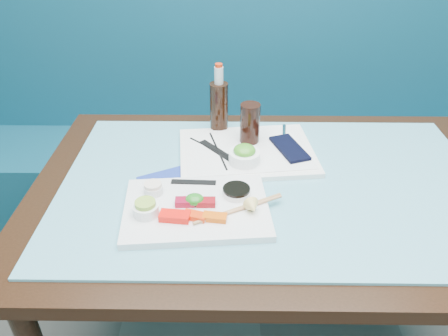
{
  "coord_description": "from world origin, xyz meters",
  "views": [
    {
      "loc": [
        -0.13,
        0.41,
        1.48
      ],
      "look_at": [
        -0.14,
        1.46,
        0.8
      ],
      "focal_mm": 35.0,
      "sensor_mm": 36.0,
      "label": 1
    }
  ],
  "objects_px": {
    "dining_table": "(271,207)",
    "booth_bench": "(255,149)",
    "seaweed_bowl": "(244,157)",
    "cola_glass": "(250,123)",
    "cola_bottle_body": "(219,108)",
    "blue_napkin": "(171,185)",
    "sashimi_plate": "(196,209)",
    "serving_tray": "(247,152)"
  },
  "relations": [
    {
      "from": "serving_tray",
      "to": "sashimi_plate",
      "type": "bearing_deg",
      "value": -121.73
    },
    {
      "from": "dining_table",
      "to": "serving_tray",
      "type": "distance_m",
      "value": 0.2
    },
    {
      "from": "seaweed_bowl",
      "to": "dining_table",
      "type": "bearing_deg",
      "value": -43.95
    },
    {
      "from": "blue_napkin",
      "to": "serving_tray",
      "type": "bearing_deg",
      "value": 38.8
    },
    {
      "from": "dining_table",
      "to": "cola_glass",
      "type": "height_order",
      "value": "cola_glass"
    },
    {
      "from": "sashimi_plate",
      "to": "seaweed_bowl",
      "type": "distance_m",
      "value": 0.26
    },
    {
      "from": "booth_bench",
      "to": "sashimi_plate",
      "type": "relative_size",
      "value": 7.98
    },
    {
      "from": "booth_bench",
      "to": "cola_bottle_body",
      "type": "relative_size",
      "value": 17.03
    },
    {
      "from": "booth_bench",
      "to": "seaweed_bowl",
      "type": "distance_m",
      "value": 0.87
    },
    {
      "from": "seaweed_bowl",
      "to": "cola_bottle_body",
      "type": "relative_size",
      "value": 0.54
    },
    {
      "from": "booth_bench",
      "to": "dining_table",
      "type": "xyz_separation_m",
      "value": [
        0.0,
        -0.84,
        0.29
      ]
    },
    {
      "from": "dining_table",
      "to": "serving_tray",
      "type": "bearing_deg",
      "value": 115.14
    },
    {
      "from": "booth_bench",
      "to": "cola_glass",
      "type": "xyz_separation_m",
      "value": [
        -0.06,
        -0.63,
        0.46
      ]
    },
    {
      "from": "cola_bottle_body",
      "to": "blue_napkin",
      "type": "distance_m",
      "value": 0.37
    },
    {
      "from": "cola_glass",
      "to": "cola_bottle_body",
      "type": "relative_size",
      "value": 0.75
    },
    {
      "from": "sashimi_plate",
      "to": "seaweed_bowl",
      "type": "xyz_separation_m",
      "value": [
        0.13,
        0.22,
        0.03
      ]
    },
    {
      "from": "seaweed_bowl",
      "to": "cola_glass",
      "type": "height_order",
      "value": "cola_glass"
    },
    {
      "from": "cola_bottle_body",
      "to": "cola_glass",
      "type": "bearing_deg",
      "value": -44.13
    },
    {
      "from": "dining_table",
      "to": "blue_napkin",
      "type": "distance_m",
      "value": 0.31
    },
    {
      "from": "sashimi_plate",
      "to": "cola_glass",
      "type": "xyz_separation_m",
      "value": [
        0.15,
        0.35,
        0.07
      ]
    },
    {
      "from": "serving_tray",
      "to": "blue_napkin",
      "type": "bearing_deg",
      "value": -147.41
    },
    {
      "from": "serving_tray",
      "to": "cola_bottle_body",
      "type": "height_order",
      "value": "cola_bottle_body"
    },
    {
      "from": "cola_glass",
      "to": "cola_bottle_body",
      "type": "height_order",
      "value": "cola_bottle_body"
    },
    {
      "from": "dining_table",
      "to": "booth_bench",
      "type": "bearing_deg",
      "value": 90.0
    },
    {
      "from": "dining_table",
      "to": "cola_bottle_body",
      "type": "bearing_deg",
      "value": 118.02
    },
    {
      "from": "seaweed_bowl",
      "to": "cola_glass",
      "type": "bearing_deg",
      "value": 81.25
    },
    {
      "from": "seaweed_bowl",
      "to": "blue_napkin",
      "type": "distance_m",
      "value": 0.24
    },
    {
      "from": "sashimi_plate",
      "to": "booth_bench",
      "type": "bearing_deg",
      "value": 72.57
    },
    {
      "from": "cola_bottle_body",
      "to": "seaweed_bowl",
      "type": "bearing_deg",
      "value": -70.4
    },
    {
      "from": "booth_bench",
      "to": "cola_glass",
      "type": "bearing_deg",
      "value": -95.67
    },
    {
      "from": "booth_bench",
      "to": "serving_tray",
      "type": "xyz_separation_m",
      "value": [
        -0.07,
        -0.68,
        0.39
      ]
    },
    {
      "from": "dining_table",
      "to": "blue_napkin",
      "type": "xyz_separation_m",
      "value": [
        -0.29,
        -0.02,
        0.09
      ]
    },
    {
      "from": "sashimi_plate",
      "to": "seaweed_bowl",
      "type": "height_order",
      "value": "seaweed_bowl"
    },
    {
      "from": "cola_glass",
      "to": "cola_bottle_body",
      "type": "distance_m",
      "value": 0.14
    },
    {
      "from": "booth_bench",
      "to": "blue_napkin",
      "type": "height_order",
      "value": "booth_bench"
    },
    {
      "from": "blue_napkin",
      "to": "dining_table",
      "type": "bearing_deg",
      "value": 4.6
    },
    {
      "from": "sashimi_plate",
      "to": "serving_tray",
      "type": "bearing_deg",
      "value": 59.32
    },
    {
      "from": "booth_bench",
      "to": "cola_bottle_body",
      "type": "height_order",
      "value": "booth_bench"
    },
    {
      "from": "sashimi_plate",
      "to": "dining_table",
      "type": "bearing_deg",
      "value": 28.07
    },
    {
      "from": "dining_table",
      "to": "cola_bottle_body",
      "type": "distance_m",
      "value": 0.39
    },
    {
      "from": "seaweed_bowl",
      "to": "cola_glass",
      "type": "distance_m",
      "value": 0.14
    },
    {
      "from": "booth_bench",
      "to": "dining_table",
      "type": "relative_size",
      "value": 2.14
    }
  ]
}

